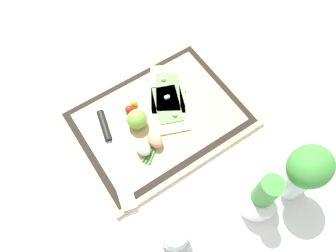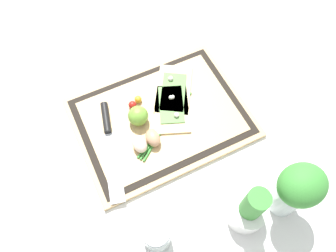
{
  "view_description": "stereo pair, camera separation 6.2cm",
  "coord_description": "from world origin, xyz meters",
  "px_view_note": "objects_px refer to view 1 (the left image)",
  "views": [
    {
      "loc": [
        0.24,
        0.41,
        0.88
      ],
      "look_at": [
        0.0,
        0.05,
        0.04
      ],
      "focal_mm": 35.0,
      "sensor_mm": 36.0,
      "label": 1
    },
    {
      "loc": [
        0.19,
        0.44,
        0.88
      ],
      "look_at": [
        0.0,
        0.05,
        0.04
      ],
      "focal_mm": 35.0,
      "sensor_mm": 36.0,
      "label": 2
    }
  ],
  "objects_px": {
    "pizza_slice_near": "(167,90)",
    "egg_pink": "(143,147)",
    "cherry_tomato_yellow": "(134,103)",
    "herb_pot": "(260,198)",
    "pizza_slice_far": "(168,108)",
    "herb_glass": "(304,172)",
    "knife": "(109,141)",
    "sauce_jar": "(174,236)",
    "egg_brown": "(155,140)",
    "lime": "(137,120)",
    "cherry_tomato_red": "(129,109)"
  },
  "relations": [
    {
      "from": "herb_pot",
      "to": "herb_glass",
      "type": "height_order",
      "value": "herb_glass"
    },
    {
      "from": "lime",
      "to": "herb_glass",
      "type": "relative_size",
      "value": 0.28
    },
    {
      "from": "cherry_tomato_yellow",
      "to": "lime",
      "type": "bearing_deg",
      "value": 67.92
    },
    {
      "from": "pizza_slice_near",
      "to": "egg_pink",
      "type": "bearing_deg",
      "value": 37.47
    },
    {
      "from": "cherry_tomato_yellow",
      "to": "herb_glass",
      "type": "xyz_separation_m",
      "value": [
        -0.22,
        0.45,
        0.1
      ]
    },
    {
      "from": "pizza_slice_near",
      "to": "cherry_tomato_yellow",
      "type": "xyz_separation_m",
      "value": [
        0.12,
        -0.01,
        0.01
      ]
    },
    {
      "from": "herb_pot",
      "to": "herb_glass",
      "type": "bearing_deg",
      "value": 172.01
    },
    {
      "from": "knife",
      "to": "herb_glass",
      "type": "xyz_separation_m",
      "value": [
        -0.34,
        0.39,
        0.1
      ]
    },
    {
      "from": "pizza_slice_far",
      "to": "cherry_tomato_red",
      "type": "height_order",
      "value": "same"
    },
    {
      "from": "knife",
      "to": "herb_glass",
      "type": "distance_m",
      "value": 0.53
    },
    {
      "from": "herb_pot",
      "to": "cherry_tomato_yellow",
      "type": "bearing_deg",
      "value": -75.52
    },
    {
      "from": "cherry_tomato_yellow",
      "to": "herb_pot",
      "type": "xyz_separation_m",
      "value": [
        -0.11,
        0.44,
        0.03
      ]
    },
    {
      "from": "pizza_slice_far",
      "to": "egg_pink",
      "type": "xyz_separation_m",
      "value": [
        0.14,
        0.08,
        0.01
      ]
    },
    {
      "from": "knife",
      "to": "egg_pink",
      "type": "xyz_separation_m",
      "value": [
        -0.07,
        0.08,
        0.01
      ]
    },
    {
      "from": "knife",
      "to": "sauce_jar",
      "type": "height_order",
      "value": "sauce_jar"
    },
    {
      "from": "egg_brown",
      "to": "herb_glass",
      "type": "xyz_separation_m",
      "value": [
        -0.23,
        0.31,
        0.09
      ]
    },
    {
      "from": "sauce_jar",
      "to": "herb_glass",
      "type": "height_order",
      "value": "herb_glass"
    },
    {
      "from": "lime",
      "to": "cherry_tomato_red",
      "type": "distance_m",
      "value": 0.05
    },
    {
      "from": "lime",
      "to": "herb_pot",
      "type": "height_order",
      "value": "herb_pot"
    },
    {
      "from": "pizza_slice_near",
      "to": "knife",
      "type": "xyz_separation_m",
      "value": [
        0.24,
        0.06,
        0.0
      ]
    },
    {
      "from": "herb_pot",
      "to": "sauce_jar",
      "type": "relative_size",
      "value": 1.78
    },
    {
      "from": "cherry_tomato_yellow",
      "to": "egg_pink",
      "type": "bearing_deg",
      "value": 68.68
    },
    {
      "from": "herb_pot",
      "to": "egg_pink",
      "type": "bearing_deg",
      "value": -60.13
    },
    {
      "from": "egg_pink",
      "to": "cherry_tomato_yellow",
      "type": "bearing_deg",
      "value": -111.32
    },
    {
      "from": "pizza_slice_far",
      "to": "cherry_tomato_yellow",
      "type": "distance_m",
      "value": 0.11
    },
    {
      "from": "egg_brown",
      "to": "cherry_tomato_yellow",
      "type": "distance_m",
      "value": 0.14
    },
    {
      "from": "pizza_slice_far",
      "to": "herb_glass",
      "type": "height_order",
      "value": "herb_glass"
    },
    {
      "from": "cherry_tomato_red",
      "to": "herb_pot",
      "type": "relative_size",
      "value": 0.14
    },
    {
      "from": "egg_brown",
      "to": "lime",
      "type": "distance_m",
      "value": 0.08
    },
    {
      "from": "lime",
      "to": "herb_glass",
      "type": "distance_m",
      "value": 0.47
    },
    {
      "from": "knife",
      "to": "herb_glass",
      "type": "height_order",
      "value": "herb_glass"
    },
    {
      "from": "egg_pink",
      "to": "pizza_slice_near",
      "type": "bearing_deg",
      "value": -142.53
    },
    {
      "from": "egg_brown",
      "to": "cherry_tomato_red",
      "type": "xyz_separation_m",
      "value": [
        0.01,
        -0.13,
        -0.01
      ]
    },
    {
      "from": "egg_pink",
      "to": "herb_pot",
      "type": "height_order",
      "value": "herb_pot"
    },
    {
      "from": "herb_glass",
      "to": "pizza_slice_near",
      "type": "bearing_deg",
      "value": -76.65
    },
    {
      "from": "cherry_tomato_yellow",
      "to": "cherry_tomato_red",
      "type": "bearing_deg",
      "value": 26.26
    },
    {
      "from": "pizza_slice_far",
      "to": "cherry_tomato_red",
      "type": "xyz_separation_m",
      "value": [
        0.1,
        -0.06,
        0.01
      ]
    },
    {
      "from": "egg_pink",
      "to": "herb_glass",
      "type": "relative_size",
      "value": 0.26
    },
    {
      "from": "egg_pink",
      "to": "cherry_tomato_yellow",
      "type": "xyz_separation_m",
      "value": [
        -0.06,
        -0.14,
        -0.01
      ]
    },
    {
      "from": "pizza_slice_near",
      "to": "herb_glass",
      "type": "bearing_deg",
      "value": 103.35
    },
    {
      "from": "pizza_slice_far",
      "to": "cherry_tomato_red",
      "type": "distance_m",
      "value": 0.12
    },
    {
      "from": "egg_pink",
      "to": "herb_pot",
      "type": "xyz_separation_m",
      "value": [
        -0.17,
        0.29,
        0.02
      ]
    },
    {
      "from": "pizza_slice_near",
      "to": "lime",
      "type": "relative_size",
      "value": 3.51
    },
    {
      "from": "sauce_jar",
      "to": "herb_glass",
      "type": "relative_size",
      "value": 0.47
    },
    {
      "from": "cherry_tomato_yellow",
      "to": "sauce_jar",
      "type": "relative_size",
      "value": 0.22
    },
    {
      "from": "egg_brown",
      "to": "sauce_jar",
      "type": "relative_size",
      "value": 0.55
    },
    {
      "from": "lime",
      "to": "cherry_tomato_yellow",
      "type": "bearing_deg",
      "value": -112.08
    },
    {
      "from": "pizza_slice_far",
      "to": "herb_pot",
      "type": "relative_size",
      "value": 1.09
    },
    {
      "from": "sauce_jar",
      "to": "knife",
      "type": "bearing_deg",
      "value": -88.81
    },
    {
      "from": "herb_pot",
      "to": "herb_glass",
      "type": "relative_size",
      "value": 0.84
    }
  ]
}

